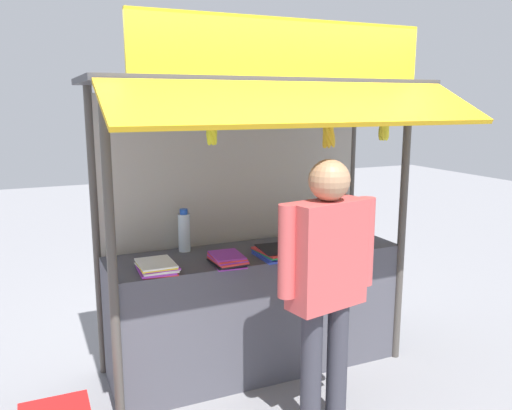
{
  "coord_description": "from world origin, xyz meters",
  "views": [
    {
      "loc": [
        -1.53,
        -3.43,
        2.02
      ],
      "look_at": [
        0.0,
        0.0,
        1.28
      ],
      "focal_mm": 36.79,
      "sensor_mm": 36.0,
      "label": 1
    }
  ],
  "objects_px": {
    "magazine_stack_front_left": "(343,243)",
    "magazine_stack_left": "(157,267)",
    "banana_bunch_inner_right": "(212,134)",
    "water_bottle_right": "(342,225)",
    "magazine_stack_rear_center": "(273,253)",
    "magazine_stack_back_right": "(228,260)",
    "water_bottle_far_left": "(184,232)",
    "banana_bunch_rightmost": "(328,136)",
    "water_bottle_mid_left": "(357,224)",
    "banana_bunch_leftmost": "(384,131)",
    "vendor_person": "(327,272)"
  },
  "relations": [
    {
      "from": "magazine_stack_front_left",
      "to": "vendor_person",
      "type": "bearing_deg",
      "value": -129.64
    },
    {
      "from": "water_bottle_mid_left",
      "to": "magazine_stack_rear_center",
      "type": "xyz_separation_m",
      "value": [
        -0.89,
        -0.26,
        -0.07
      ]
    },
    {
      "from": "magazine_stack_rear_center",
      "to": "banana_bunch_rightmost",
      "type": "bearing_deg",
      "value": -36.95
    },
    {
      "from": "water_bottle_mid_left",
      "to": "banana_bunch_leftmost",
      "type": "bearing_deg",
      "value": -106.12
    },
    {
      "from": "water_bottle_far_left",
      "to": "banana_bunch_rightmost",
      "type": "relative_size",
      "value": 0.97
    },
    {
      "from": "magazine_stack_front_left",
      "to": "magazine_stack_left",
      "type": "xyz_separation_m",
      "value": [
        -1.42,
        0.02,
        -0.0
      ]
    },
    {
      "from": "magazine_stack_back_right",
      "to": "magazine_stack_front_left",
      "type": "bearing_deg",
      "value": 1.57
    },
    {
      "from": "water_bottle_mid_left",
      "to": "magazine_stack_front_left",
      "type": "height_order",
      "value": "water_bottle_mid_left"
    },
    {
      "from": "water_bottle_mid_left",
      "to": "magazine_stack_back_right",
      "type": "distance_m",
      "value": 1.29
    },
    {
      "from": "magazine_stack_rear_center",
      "to": "magazine_stack_back_right",
      "type": "distance_m",
      "value": 0.36
    },
    {
      "from": "water_bottle_right",
      "to": "magazine_stack_back_right",
      "type": "bearing_deg",
      "value": -166.07
    },
    {
      "from": "banana_bunch_leftmost",
      "to": "banana_bunch_rightmost",
      "type": "bearing_deg",
      "value": -179.89
    },
    {
      "from": "water_bottle_far_left",
      "to": "vendor_person",
      "type": "xyz_separation_m",
      "value": [
        0.55,
        -1.1,
        -0.05
      ]
    },
    {
      "from": "water_bottle_far_left",
      "to": "water_bottle_mid_left",
      "type": "height_order",
      "value": "water_bottle_far_left"
    },
    {
      "from": "water_bottle_mid_left",
      "to": "magazine_stack_left",
      "type": "bearing_deg",
      "value": -171.97
    },
    {
      "from": "magazine_stack_back_right",
      "to": "vendor_person",
      "type": "height_order",
      "value": "vendor_person"
    },
    {
      "from": "magazine_stack_back_right",
      "to": "water_bottle_right",
      "type": "bearing_deg",
      "value": 13.93
    },
    {
      "from": "banana_bunch_inner_right",
      "to": "magazine_stack_back_right",
      "type": "bearing_deg",
      "value": 48.93
    },
    {
      "from": "banana_bunch_rightmost",
      "to": "water_bottle_right",
      "type": "bearing_deg",
      "value": 46.84
    },
    {
      "from": "water_bottle_right",
      "to": "banana_bunch_rightmost",
      "type": "relative_size",
      "value": 0.76
    },
    {
      "from": "magazine_stack_rear_center",
      "to": "magazine_stack_front_left",
      "type": "height_order",
      "value": "magazine_stack_front_left"
    },
    {
      "from": "magazine_stack_front_left",
      "to": "banana_bunch_leftmost",
      "type": "distance_m",
      "value": 0.89
    },
    {
      "from": "water_bottle_mid_left",
      "to": "magazine_stack_front_left",
      "type": "xyz_separation_m",
      "value": [
        -0.3,
        -0.26,
        -0.07
      ]
    },
    {
      "from": "magazine_stack_back_right",
      "to": "banana_bunch_inner_right",
      "type": "distance_m",
      "value": 0.9
    },
    {
      "from": "magazine_stack_back_right",
      "to": "magazine_stack_left",
      "type": "height_order",
      "value": "magazine_stack_back_right"
    },
    {
      "from": "water_bottle_mid_left",
      "to": "water_bottle_right",
      "type": "bearing_deg",
      "value": -172.74
    },
    {
      "from": "magazine_stack_front_left",
      "to": "water_bottle_mid_left",
      "type": "bearing_deg",
      "value": 41.14
    },
    {
      "from": "water_bottle_mid_left",
      "to": "water_bottle_right",
      "type": "relative_size",
      "value": 0.89
    },
    {
      "from": "magazine_stack_back_right",
      "to": "banana_bunch_rightmost",
      "type": "xyz_separation_m",
      "value": [
        0.66,
        -0.19,
        0.83
      ]
    },
    {
      "from": "magazine_stack_rear_center",
      "to": "magazine_stack_front_left",
      "type": "distance_m",
      "value": 0.59
    },
    {
      "from": "magazine_stack_front_left",
      "to": "magazine_stack_back_right",
      "type": "distance_m",
      "value": 0.95
    },
    {
      "from": "water_bottle_mid_left",
      "to": "banana_bunch_rightmost",
      "type": "distance_m",
      "value": 1.08
    },
    {
      "from": "water_bottle_far_left",
      "to": "magazine_stack_left",
      "type": "height_order",
      "value": "water_bottle_far_left"
    },
    {
      "from": "banana_bunch_leftmost",
      "to": "water_bottle_far_left",
      "type": "bearing_deg",
      "value": 153.73
    },
    {
      "from": "water_bottle_far_left",
      "to": "magazine_stack_back_right",
      "type": "xyz_separation_m",
      "value": [
        0.17,
        -0.44,
        -0.11
      ]
    },
    {
      "from": "banana_bunch_inner_right",
      "to": "banana_bunch_rightmost",
      "type": "distance_m",
      "value": 0.82
    },
    {
      "from": "water_bottle_far_left",
      "to": "water_bottle_mid_left",
      "type": "bearing_deg",
      "value": -6.04
    },
    {
      "from": "water_bottle_mid_left",
      "to": "magazine_stack_rear_center",
      "type": "distance_m",
      "value": 0.93
    },
    {
      "from": "magazine_stack_rear_center",
      "to": "banana_bunch_rightmost",
      "type": "height_order",
      "value": "banana_bunch_rightmost"
    },
    {
      "from": "water_bottle_mid_left",
      "to": "magazine_stack_left",
      "type": "xyz_separation_m",
      "value": [
        -1.73,
        -0.24,
        -0.07
      ]
    },
    {
      "from": "magazine_stack_rear_center",
      "to": "magazine_stack_front_left",
      "type": "xyz_separation_m",
      "value": [
        0.59,
        -0.0,
        0.01
      ]
    },
    {
      "from": "magazine_stack_front_left",
      "to": "banana_bunch_inner_right",
      "type": "relative_size",
      "value": 0.99
    },
    {
      "from": "water_bottle_right",
      "to": "banana_bunch_leftmost",
      "type": "height_order",
      "value": "banana_bunch_leftmost"
    },
    {
      "from": "banana_bunch_inner_right",
      "to": "vendor_person",
      "type": "height_order",
      "value": "banana_bunch_inner_right"
    },
    {
      "from": "water_bottle_far_left",
      "to": "banana_bunch_rightmost",
      "type": "height_order",
      "value": "banana_bunch_rightmost"
    },
    {
      "from": "magazine_stack_rear_center",
      "to": "vendor_person",
      "type": "relative_size",
      "value": 0.19
    },
    {
      "from": "water_bottle_mid_left",
      "to": "magazine_stack_rear_center",
      "type": "relative_size",
      "value": 0.67
    },
    {
      "from": "banana_bunch_leftmost",
      "to": "banana_bunch_rightmost",
      "type": "relative_size",
      "value": 0.88
    },
    {
      "from": "water_bottle_mid_left",
      "to": "magazine_stack_front_left",
      "type": "distance_m",
      "value": 0.41
    },
    {
      "from": "water_bottle_right",
      "to": "magazine_stack_front_left",
      "type": "bearing_deg",
      "value": -120.49
    }
  ]
}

